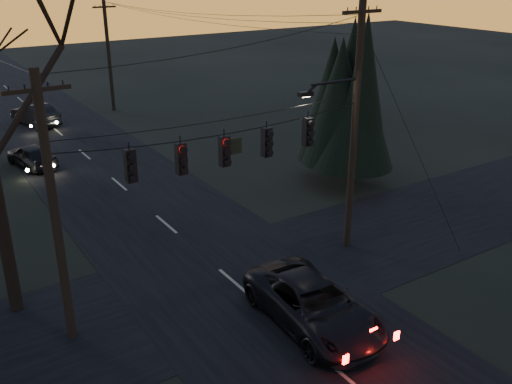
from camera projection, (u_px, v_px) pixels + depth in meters
main_road at (133, 196)px, 28.93m from camera, size 8.00×120.00×0.02m
cross_road at (234, 282)px, 21.15m from camera, size 60.00×7.00×0.02m
utility_pole_right at (347, 245)px, 23.92m from camera, size 5.00×0.30×10.00m
utility_pole_left at (73, 336)px, 18.13m from camera, size 1.80×0.30×8.50m
utility_pole_far_r at (114, 110)px, 45.71m from camera, size 1.80×0.30×8.50m
span_signal_assembly at (226, 149)px, 19.06m from camera, size 11.50×0.44×1.58m
evergreen_right at (357, 100)px, 29.30m from camera, size 3.97×3.97×7.72m
suv_near at (313, 305)px, 18.42m from camera, size 2.83×5.64×1.53m
sedan_oncoming_a at (32, 156)px, 32.80m from camera, size 2.41×4.27×1.37m
sedan_oncoming_b at (35, 115)px, 41.26m from camera, size 2.74×4.92×1.54m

